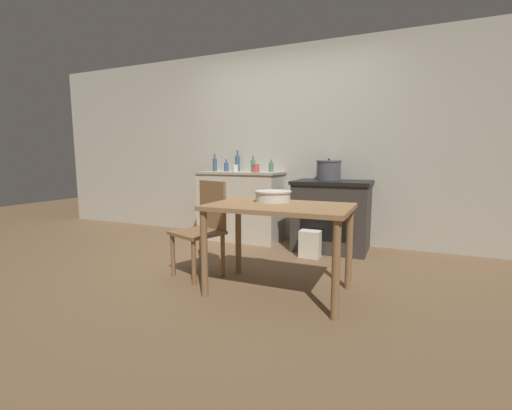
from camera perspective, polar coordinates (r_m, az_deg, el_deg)
ground_plane at (r=3.39m, az=-3.31°, el=-11.12°), size 14.00×14.00×0.00m
wall_back at (r=4.68m, az=5.39°, el=9.92°), size 8.00×0.07×2.55m
counter_cabinet at (r=4.64m, az=-2.51°, el=-0.09°), size 1.11×0.57×0.92m
stove at (r=4.22m, az=12.53°, el=-1.65°), size 0.89×0.68×0.83m
work_table at (r=2.75m, az=3.85°, el=-2.08°), size 1.13×0.71×0.73m
chair at (r=3.25m, az=-8.72°, el=-3.47°), size 0.52×0.52×0.88m
flour_sack at (r=3.88m, az=8.99°, el=-6.42°), size 0.23×0.16×0.30m
stock_pot at (r=4.27m, az=12.01°, el=5.70°), size 0.30×0.30×0.26m
mixing_bowl_large at (r=2.91m, az=2.85°, el=1.57°), size 0.32×0.32×0.09m
bottle_far_left at (r=4.62m, az=-0.48°, el=6.61°), size 0.06×0.06×0.21m
bottle_left at (r=4.81m, az=-3.10°, el=6.99°), size 0.07×0.07×0.29m
bottle_mid_left at (r=4.84m, az=-6.89°, el=6.73°), size 0.06×0.06×0.24m
bottle_center_left at (r=4.82m, az=-4.97°, el=6.40°), size 0.06×0.06×0.16m
bottle_center at (r=4.49m, az=2.55°, el=6.32°), size 0.06×0.06×0.16m
cup_center_right at (r=4.44m, az=-3.48°, el=6.11°), size 0.07×0.07×0.10m
cup_mid_right at (r=4.34m, az=-0.01°, el=6.14°), size 0.09×0.09×0.10m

